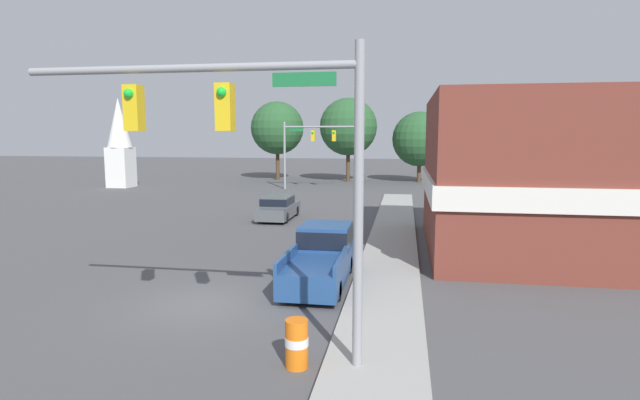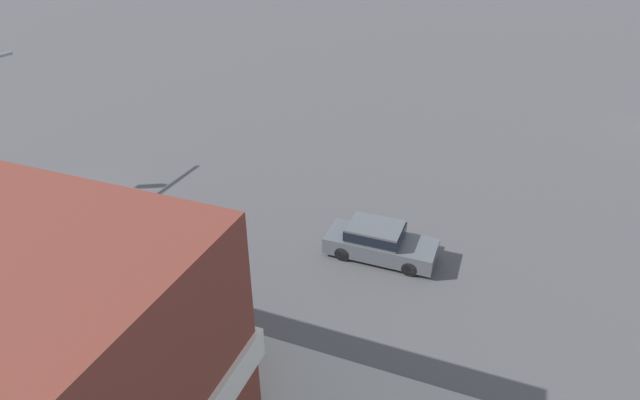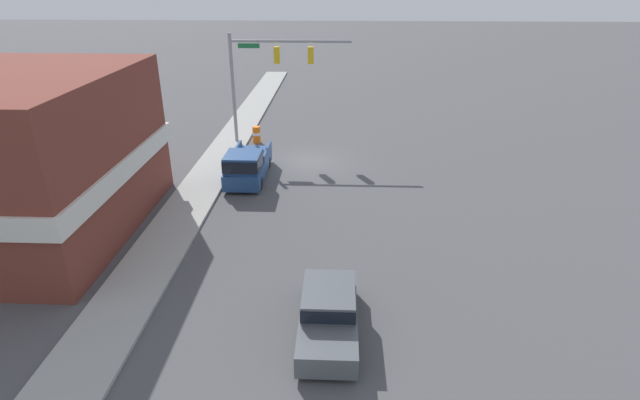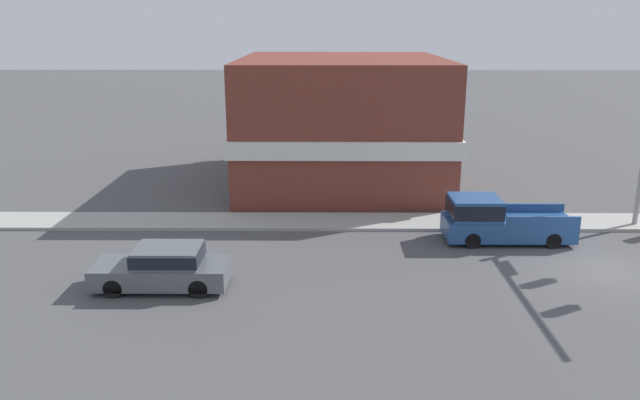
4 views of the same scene
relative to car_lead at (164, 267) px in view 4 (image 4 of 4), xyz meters
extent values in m
plane|color=#4C4C4F|center=(1.63, -16.11, -0.79)|extent=(200.00, 200.00, 0.00)
cube|color=#9E9E99|center=(7.33, -16.11, -0.72)|extent=(2.40, 60.00, 0.14)
cylinder|color=black|center=(-0.81, 1.55, -0.46)|extent=(0.22, 0.66, 0.66)
cylinder|color=black|center=(0.81, 1.55, -0.46)|extent=(0.22, 0.66, 0.66)
cylinder|color=black|center=(-0.81, -1.34, -0.46)|extent=(0.22, 0.66, 0.66)
cylinder|color=black|center=(0.81, -1.34, -0.46)|extent=(0.22, 0.66, 0.66)
cube|color=#51565B|center=(0.00, 0.11, -0.25)|extent=(1.84, 4.65, 0.73)
cube|color=#51565B|center=(0.00, -0.17, 0.43)|extent=(1.69, 2.23, 0.61)
cube|color=black|center=(0.00, -0.17, 0.43)|extent=(1.71, 2.32, 0.43)
cylinder|color=black|center=(4.07, -11.70, -0.46)|extent=(0.22, 0.66, 0.66)
cylinder|color=black|center=(5.82, -11.70, -0.46)|extent=(0.22, 0.66, 0.66)
cylinder|color=black|center=(4.07, -15.01, -0.46)|extent=(0.22, 0.66, 0.66)
cylinder|color=black|center=(5.82, -15.01, -0.46)|extent=(0.22, 0.66, 0.66)
cube|color=navy|center=(4.95, -13.36, -0.18)|extent=(1.97, 5.34, 0.85)
cube|color=navy|center=(4.95, -11.90, 0.69)|extent=(1.87, 2.03, 0.89)
cube|color=black|center=(4.95, -11.90, 0.69)|extent=(1.89, 2.11, 0.63)
cube|color=navy|center=(4.02, -14.52, 0.42)|extent=(0.12, 3.01, 0.35)
cube|color=navy|center=(5.87, -14.52, 0.42)|extent=(0.12, 3.01, 0.35)
cube|color=brown|center=(15.53, -6.56, 2.74)|extent=(13.00, 11.21, 7.07)
cube|color=silver|center=(15.53, -6.56, 2.26)|extent=(13.30, 11.51, 0.90)
camera|label=1|loc=(7.90, -30.48, 4.52)|focal=28.00mm
camera|label=2|loc=(17.25, 4.03, 11.96)|focal=28.00mm
camera|label=3|loc=(-0.28, 13.24, 10.00)|focal=28.00mm
camera|label=4|loc=(-20.17, -5.60, 8.23)|focal=35.00mm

